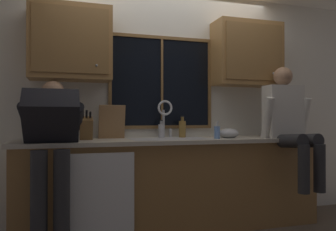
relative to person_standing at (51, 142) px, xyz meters
name	(u,v)px	position (x,y,z in m)	size (l,w,h in m)	color
back_wall	(164,105)	(1.18, 0.64, 0.34)	(5.44, 0.12, 2.55)	silver
window_glass	(162,82)	(1.13, 0.57, 0.59)	(1.10, 0.02, 0.95)	black
window_frame_top	(162,38)	(1.13, 0.56, 1.09)	(1.17, 0.02, 0.04)	brown
window_frame_bottom	(162,127)	(1.13, 0.56, 0.10)	(1.17, 0.02, 0.04)	brown
window_frame_left	(110,81)	(0.56, 0.56, 0.59)	(0.04, 0.02, 0.95)	brown
window_frame_right	(209,84)	(1.69, 0.56, 0.59)	(0.04, 0.02, 0.95)	brown
window_mullion_center	(162,82)	(1.13, 0.56, 0.59)	(0.02, 0.02, 0.95)	brown
lower_cabinet_run	(174,185)	(1.18, 0.29, -0.49)	(3.04, 0.58, 0.88)	olive
countertop	(175,141)	(1.18, 0.27, -0.03)	(3.10, 0.62, 0.04)	beige
dishwasher_front	(100,196)	(0.40, -0.03, -0.47)	(0.60, 0.02, 0.74)	white
upper_cabinet_left	(71,43)	(0.16, 0.41, 0.93)	(0.77, 0.36, 0.72)	#9E703D
upper_cabinet_right	(247,54)	(2.09, 0.41, 0.93)	(0.77, 0.36, 0.72)	#9E703D
sink	(170,148)	(1.13, 0.28, -0.11)	(0.80, 0.46, 0.21)	#B7B7BC
faucet	(165,114)	(1.13, 0.46, 0.24)	(0.18, 0.09, 0.40)	silver
person_standing	(51,142)	(0.00, 0.00, 0.00)	(0.53, 0.72, 1.48)	#262628
person_sitting_on_counter	(289,121)	(2.36, 0.01, 0.17)	(0.54, 0.60, 1.26)	#262628
knife_block	(86,129)	(0.30, 0.36, 0.10)	(0.12, 0.18, 0.32)	brown
cutting_board	(112,122)	(0.57, 0.49, 0.16)	(0.27, 0.02, 0.35)	#997047
mixing_bowl	(229,133)	(1.77, 0.23, 0.04)	(0.21, 0.21, 0.11)	#B7B7BC
soap_dispenser	(217,132)	(1.60, 0.15, 0.06)	(0.06, 0.07, 0.18)	#668CCC
bottle_green_glass	(161,131)	(1.09, 0.44, 0.07)	(0.06, 0.06, 0.19)	#B7B7BC
bottle_tall_clear	(182,129)	(1.33, 0.45, 0.09)	(0.08, 0.08, 0.24)	olive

